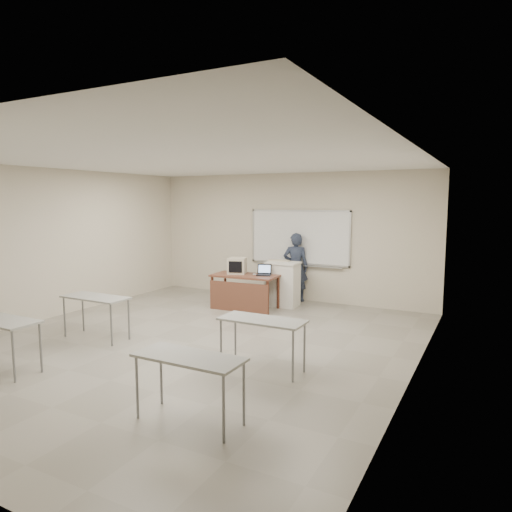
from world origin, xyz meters
The scene contains 10 objects.
floor centered at (0.00, 0.00, -0.01)m, with size 7.00×8.00×0.01m, color gray.
whiteboard centered at (0.30, 3.97, 1.48)m, with size 2.48×0.10×1.31m.
student_desks centered at (0.00, -1.35, 0.67)m, with size 4.40×2.20×0.73m.
instructor_desk centered at (-0.40, 2.49, 0.54)m, with size 1.44×0.72×0.75m.
podium centered at (0.23, 3.20, 0.50)m, with size 0.71×0.52×1.00m.
crt_monitor centered at (-0.65, 2.68, 0.92)m, with size 0.38×0.43×0.36m.
laptop centered at (0.00, 2.75, 0.80)m, with size 0.31×0.28×0.23m.
mouse centered at (-0.20, 2.65, 0.77)m, with size 0.09×0.06×0.03m, color #AEB2B5.
keyboard centered at (0.08, 3.28, 1.01)m, with size 0.49×0.16×0.03m, color #BEB29B.
presenter centered at (0.27, 3.83, 0.81)m, with size 0.59×0.39×1.61m, color black.
Camera 1 is at (4.39, -5.97, 2.36)m, focal length 32.00 mm.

